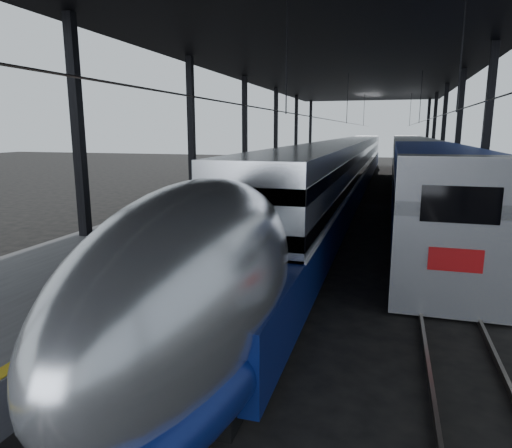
% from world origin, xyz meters
% --- Properties ---
extents(ground, '(160.00, 160.00, 0.00)m').
position_xyz_m(ground, '(0.00, 0.00, 0.00)').
color(ground, black).
rests_on(ground, ground).
extents(platform, '(6.00, 80.00, 1.00)m').
position_xyz_m(platform, '(-3.50, 20.00, 0.50)').
color(platform, '#4C4C4F').
rests_on(platform, ground).
extents(yellow_strip, '(0.30, 80.00, 0.01)m').
position_xyz_m(yellow_strip, '(-0.70, 20.00, 1.00)').
color(yellow_strip, gold).
rests_on(yellow_strip, platform).
extents(rails, '(6.52, 80.00, 0.16)m').
position_xyz_m(rails, '(4.50, 20.00, 0.08)').
color(rails, slate).
rests_on(rails, ground).
extents(canopy, '(18.00, 75.00, 9.47)m').
position_xyz_m(canopy, '(1.90, 20.00, 9.12)').
color(canopy, black).
rests_on(canopy, ground).
extents(tgv_train, '(2.95, 65.20, 4.23)m').
position_xyz_m(tgv_train, '(2.00, 25.35, 1.98)').
color(tgv_train, silver).
rests_on(tgv_train, ground).
extents(second_train, '(3.13, 56.05, 4.31)m').
position_xyz_m(second_train, '(7.00, 29.99, 2.18)').
color(second_train, navy).
rests_on(second_train, ground).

